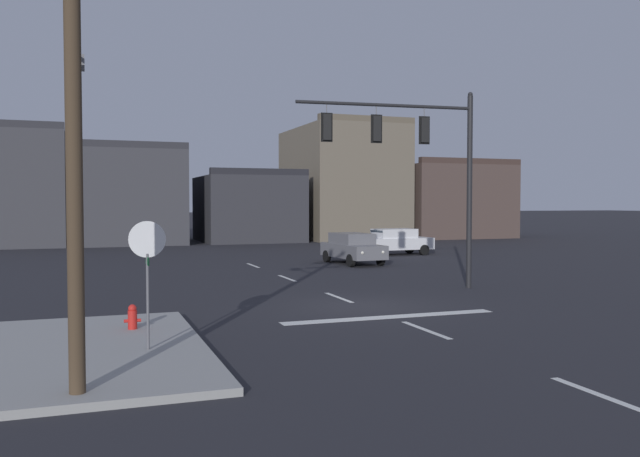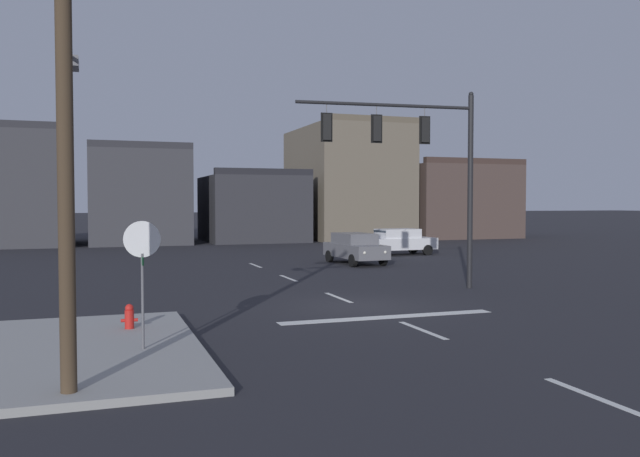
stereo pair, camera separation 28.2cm
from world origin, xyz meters
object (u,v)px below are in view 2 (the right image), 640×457
at_px(signal_mast_near_side, 418,152).
at_px(utility_pole, 65,120).
at_px(fire_hydrant, 129,321).
at_px(stop_sign, 142,254).
at_px(car_lot_nearside, 399,241).
at_px(car_lot_middle, 355,248).

distance_m(signal_mast_near_side, utility_pole, 15.42).
height_order(signal_mast_near_side, fire_hydrant, signal_mast_near_side).
relative_size(stop_sign, fire_hydrant, 3.77).
bearing_deg(car_lot_nearside, signal_mast_near_side, -113.61).
bearing_deg(car_lot_middle, utility_pole, -123.24).
distance_m(signal_mast_near_side, car_lot_nearside, 16.67).
height_order(utility_pole, fire_hydrant, utility_pole).
xyz_separation_m(signal_mast_near_side, car_lot_nearside, (6.46, 14.79, -4.20)).
bearing_deg(car_lot_nearside, fire_hydrant, -130.46).
distance_m(car_lot_middle, fire_hydrant, 19.56).
bearing_deg(car_lot_middle, stop_sign, -124.14).
xyz_separation_m(utility_pole, fire_hydrant, (1.20, 5.06, -4.21)).
bearing_deg(signal_mast_near_side, fire_hydrant, -154.26).
height_order(stop_sign, car_lot_nearside, stop_sign).
bearing_deg(stop_sign, utility_pole, -116.87).
height_order(stop_sign, car_lot_middle, stop_sign).
bearing_deg(stop_sign, car_lot_middle, 55.86).
bearing_deg(utility_pole, car_lot_middle, 56.76).
distance_m(signal_mast_near_side, stop_sign, 13.01).
xyz_separation_m(car_lot_middle, utility_pole, (-13.35, -20.37, 3.68)).
bearing_deg(utility_pole, fire_hydrant, 76.68).
height_order(stop_sign, fire_hydrant, stop_sign).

